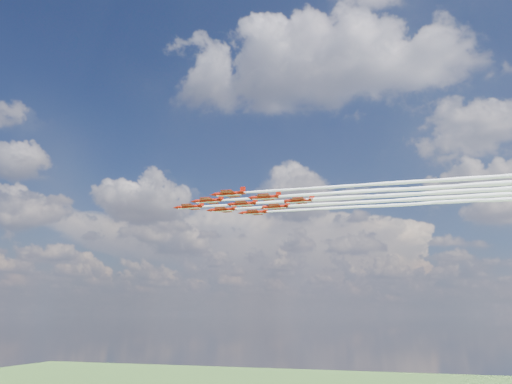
# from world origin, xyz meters

# --- Properties ---
(jet_lead) EXTENTS (147.54, 12.16, 2.68)m
(jet_lead) POSITION_xyz_m (58.71, 3.23, 79.74)
(jet_lead) COLOR #A81709
(jet_row2_port) EXTENTS (147.54, 12.16, 2.68)m
(jet_row2_port) POSITION_xyz_m (67.98, -3.35, 79.74)
(jet_row2_port) COLOR #A81709
(jet_row2_starb) EXTENTS (147.54, 12.16, 2.68)m
(jet_row2_starb) POSITION_xyz_m (67.32, 10.64, 79.74)
(jet_row2_starb) COLOR #A81709
(jet_row3_port) EXTENTS (147.54, 12.16, 2.68)m
(jet_row3_port) POSITION_xyz_m (77.26, -9.92, 79.74)
(jet_row3_port) COLOR #A81709
(jet_row3_centre) EXTENTS (147.54, 12.16, 2.68)m
(jet_row3_centre) POSITION_xyz_m (76.60, 4.07, 79.74)
(jet_row3_centre) COLOR #A81709
(jet_row3_starb) EXTENTS (147.54, 12.16, 2.68)m
(jet_row3_starb) POSITION_xyz_m (75.94, 18.06, 79.74)
(jet_row3_starb) COLOR #A81709
(jet_row4_starb) EXTENTS (147.54, 12.16, 2.68)m
(jet_row4_starb) POSITION_xyz_m (85.22, 11.49, 79.74)
(jet_row4_starb) COLOR #A81709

